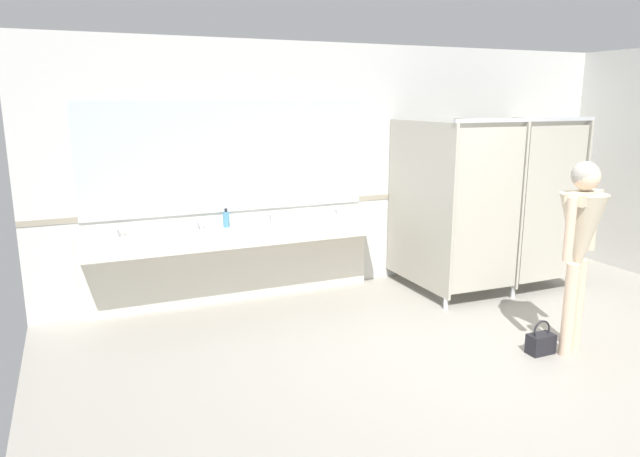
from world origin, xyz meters
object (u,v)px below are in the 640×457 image
Objects in this scene: handbag at (541,343)px; paper_cup at (261,224)px; soap_dispenser at (226,219)px; person_standing at (581,234)px.

paper_cup is at bearing 131.26° from handbag.
soap_dispenser is 0.39m from paper_cup.
person_standing reaches higher than soap_dispenser.
soap_dispenser is (-2.50, 2.48, -0.14)m from person_standing.
person_standing is at bearing -16.41° from handbag.
soap_dispenser is at bearing 135.15° from person_standing.
handbag is 3.39m from soap_dispenser.
paper_cup is (-1.91, 2.18, 0.82)m from handbag.
handbag is at bearing 163.59° from person_standing.
person_standing reaches higher than paper_cup.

